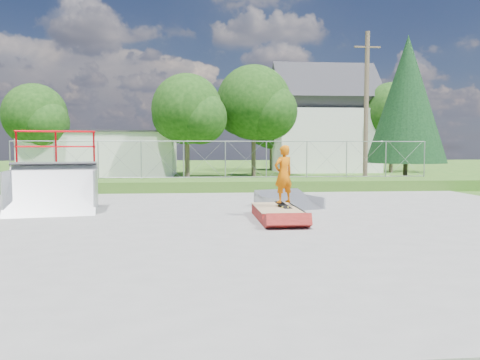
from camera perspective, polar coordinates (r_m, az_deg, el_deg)
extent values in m
plane|color=#285A19|center=(12.25, 1.07, -5.34)|extent=(120.00, 120.00, 0.00)
cube|color=gray|center=(12.25, 1.07, -5.24)|extent=(20.00, 16.00, 0.04)
cube|color=#285A19|center=(21.63, -1.64, -0.61)|extent=(24.00, 3.00, 0.50)
cube|color=maroon|center=(12.97, 4.44, -4.11)|extent=(1.11, 2.29, 0.32)
cube|color=tan|center=(12.94, 4.44, -3.36)|extent=(1.12, 2.31, 0.02)
cube|color=black|center=(12.98, 5.30, -3.10)|extent=(0.38, 0.82, 0.13)
imported|color=#C85E05|center=(12.90, 5.32, 0.39)|extent=(0.69, 0.59, 1.59)
cube|color=white|center=(34.68, -16.27, 3.03)|extent=(10.00, 6.00, 3.00)
cube|color=white|center=(39.40, 10.08, 4.68)|extent=(8.00, 6.00, 5.00)
cube|color=#2E2E33|center=(39.59, 10.15, 9.61)|extent=(8.40, 6.08, 6.08)
cylinder|color=brown|center=(25.66, 15.13, 8.36)|extent=(0.24, 0.24, 8.00)
cylinder|color=brown|center=(30.04, -6.44, 2.52)|extent=(0.30, 0.30, 2.45)
sphere|color=#13350E|center=(30.13, -6.49, 8.59)|extent=(4.48, 4.48, 4.48)
sphere|color=#13350E|center=(29.52, -4.87, 7.60)|extent=(3.36, 3.36, 3.36)
cylinder|color=brown|center=(32.25, 1.66, 2.95)|extent=(0.30, 0.30, 2.80)
sphere|color=#13350E|center=(32.39, 1.68, 9.41)|extent=(5.12, 5.12, 5.12)
sphere|color=#13350E|center=(31.83, 3.55, 8.34)|extent=(3.84, 3.84, 3.84)
cylinder|color=brown|center=(33.77, -23.59, 2.22)|extent=(0.30, 0.30, 2.27)
sphere|color=#13350E|center=(33.83, -23.74, 7.24)|extent=(4.16, 4.16, 4.16)
sphere|color=#13350E|center=(33.06, -22.71, 6.44)|extent=(3.12, 3.12, 3.12)
cylinder|color=brown|center=(39.14, 17.93, 2.82)|extent=(0.30, 0.30, 2.62)
sphere|color=#13350E|center=(39.23, 18.03, 7.81)|extent=(4.80, 4.80, 4.80)
sphere|color=#13350E|center=(39.01, 19.59, 6.91)|extent=(3.60, 3.60, 3.60)
cylinder|color=brown|center=(40.52, 3.84, 2.67)|extent=(0.30, 0.30, 2.10)
sphere|color=#13350E|center=(40.55, 3.86, 6.52)|extent=(3.84, 3.84, 3.84)
sphere|color=#13350E|center=(40.18, 4.98, 5.86)|extent=(2.88, 2.88, 2.88)
cylinder|color=brown|center=(31.95, 19.50, 1.28)|extent=(0.28, 0.28, 1.20)
cone|color=black|center=(32.07, 19.69, 9.25)|extent=(5.04, 5.04, 8.10)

